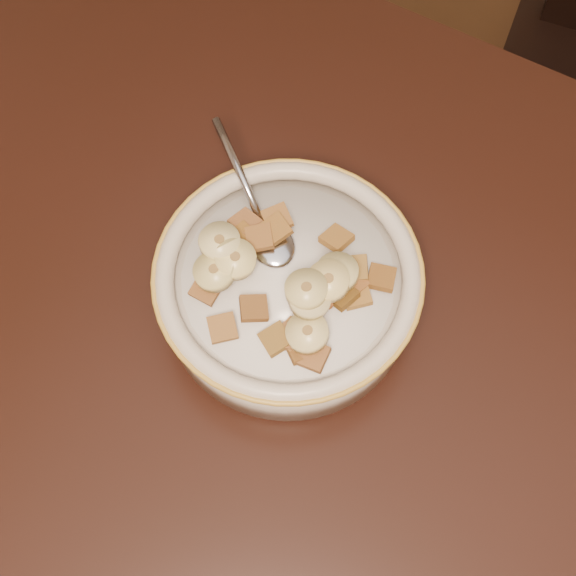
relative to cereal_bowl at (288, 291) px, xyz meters
The scene contains 33 objects.
cereal_bowl is the anchor object (origin of this frame).
milk 0.02m from the cereal_bowl, ahead, with size 0.16×0.16×0.00m, color silver.
spoon 0.04m from the cereal_bowl, 145.62° to the left, with size 0.04×0.05×0.01m, color #AEB2C0.
cereal_square_0 0.07m from the cereal_bowl, 105.78° to the right, with size 0.02×0.02×0.01m, color brown.
cereal_square_1 0.07m from the cereal_bowl, 49.16° to the right, with size 0.02×0.02×0.01m, color brown.
cereal_square_2 0.08m from the cereal_bowl, 43.13° to the right, with size 0.02×0.02×0.01m, color brown.
cereal_square_3 0.05m from the cereal_bowl, 97.78° to the right, with size 0.02×0.02×0.01m, color brown.
cereal_square_4 0.06m from the cereal_bowl, ahead, with size 0.02×0.02×0.01m, color brown.
cereal_square_5 0.06m from the cereal_bowl, 21.49° to the left, with size 0.02×0.02×0.01m, color brown.
cereal_square_6 0.06m from the cereal_bowl, behind, with size 0.02×0.02×0.01m, color brown.
cereal_square_7 0.06m from the cereal_bowl, 13.76° to the left, with size 0.02×0.02×0.01m, color brown.
cereal_square_8 0.08m from the cereal_bowl, 29.51° to the left, with size 0.02×0.02×0.01m, color brown.
cereal_square_9 0.06m from the cereal_bowl, 55.83° to the right, with size 0.02×0.02×0.01m, color brown.
cereal_square_10 0.06m from the cereal_bowl, 40.93° to the right, with size 0.02×0.02×0.01m, color brown.
cereal_square_11 0.06m from the cereal_bowl, 132.17° to the left, with size 0.02×0.02×0.01m, color brown.
cereal_square_12 0.06m from the cereal_bowl, 67.95° to the right, with size 0.02×0.02×0.01m, color olive.
cereal_square_13 0.05m from the cereal_bowl, 21.94° to the right, with size 0.02×0.02×0.01m, color #94542A.
cereal_square_14 0.06m from the cereal_bowl, 53.27° to the right, with size 0.02×0.02×0.01m, color brown.
cereal_square_15 0.05m from the cereal_bowl, 137.58° to the left, with size 0.02×0.02×0.01m, color brown.
cereal_square_16 0.06m from the cereal_bowl, 34.56° to the left, with size 0.02×0.02×0.01m, color brown.
cereal_square_17 0.06m from the cereal_bowl, 159.35° to the left, with size 0.02×0.02×0.01m, color #95582A.
cereal_square_18 0.07m from the cereal_bowl, 136.51° to the right, with size 0.02×0.02×0.01m, color brown.
cereal_square_19 0.05m from the cereal_bowl, 160.71° to the left, with size 0.02×0.02×0.01m, color brown.
cereal_square_20 0.06m from the cereal_bowl, 69.11° to the left, with size 0.02×0.02×0.01m, color brown.
banana_slice_0 0.07m from the cereal_bowl, behind, with size 0.03×0.03×0.01m, color tan.
banana_slice_1 0.06m from the cereal_bowl, 30.39° to the right, with size 0.03×0.03×0.01m, color #D4BE8A.
banana_slice_2 0.07m from the cereal_bowl, 168.27° to the right, with size 0.03×0.03×0.01m, color #E0C986.
banana_slice_3 0.06m from the cereal_bowl, 155.11° to the right, with size 0.03×0.03×0.01m, color #D1B975.
banana_slice_4 0.06m from the cereal_bowl, 18.98° to the left, with size 0.03×0.03×0.01m, color #D7CC6D.
banana_slice_5 0.06m from the cereal_bowl, ahead, with size 0.03×0.03×0.01m, color #F9E58C.
banana_slice_6 0.07m from the cereal_bowl, 43.47° to the right, with size 0.03×0.03×0.01m, color #DDC683.
banana_slice_7 0.07m from the cereal_bowl, 143.75° to the right, with size 0.03×0.03×0.01m, color #C8BE68.
banana_slice_8 0.06m from the cereal_bowl, 30.62° to the right, with size 0.03×0.03×0.01m, color tan.
Camera 1 is at (-0.12, -0.12, 1.35)m, focal length 50.00 mm.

